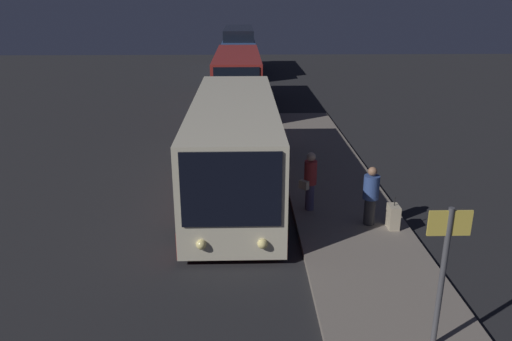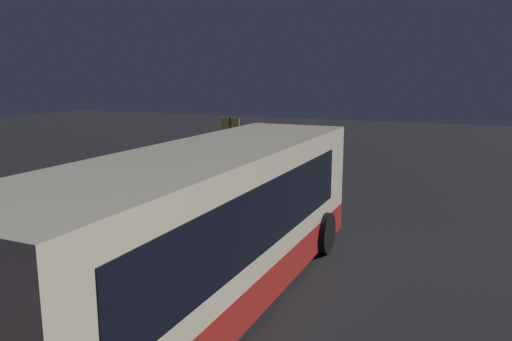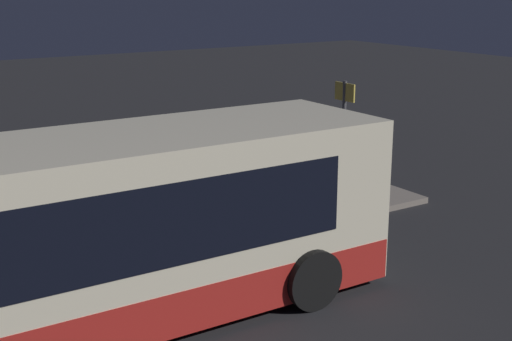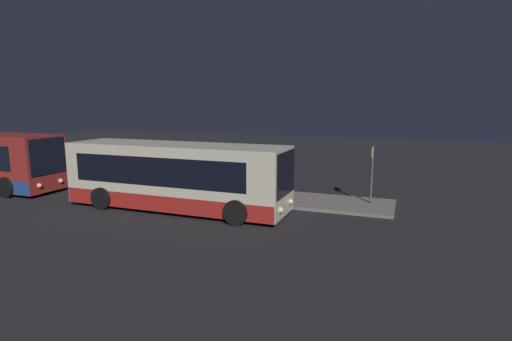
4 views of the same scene
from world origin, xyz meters
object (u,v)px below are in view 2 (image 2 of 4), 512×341
Objects in this scene: sign_post at (231,144)px; passenger_boarding at (146,196)px; bus_lead at (207,228)px; suitcase at (136,210)px; passenger_waiting at (172,208)px.

passenger_boarding is at bearing 179.29° from sign_post.
suitcase is at bearing 51.41° from bus_lead.
sign_post reaches higher than passenger_boarding.
passenger_boarding is 1.85× the size of suitcase.
suitcase is at bearing 172.35° from sign_post.
sign_post is at bearing 53.18° from passenger_boarding.
passenger_waiting reaches higher than suitcase.
passenger_boarding is 0.61× the size of sign_post.
passenger_waiting is at bearing -121.61° from suitcase.
bus_lead is at bearing 2.21° from passenger_waiting.
passenger_waiting is (-1.02, -1.52, 0.07)m from passenger_boarding.
bus_lead is 9.01m from sign_post.
passenger_waiting reaches higher than passenger_boarding.
sign_post is at bearing -7.65° from suitcase.
bus_lead reaches higher than sign_post.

